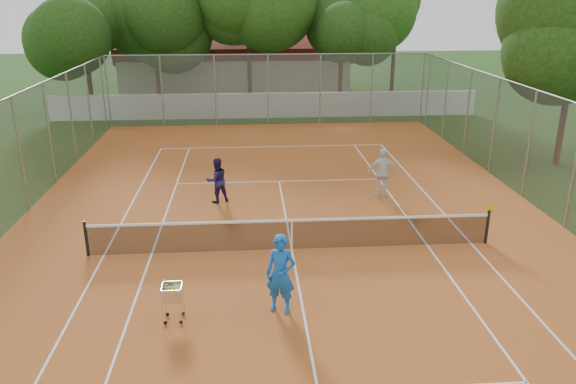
{
  "coord_description": "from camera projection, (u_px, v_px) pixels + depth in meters",
  "views": [
    {
      "loc": [
        -1.23,
        -15.13,
        7.21
      ],
      "look_at": [
        0.0,
        1.5,
        1.3
      ],
      "focal_mm": 35.0,
      "sensor_mm": 36.0,
      "label": 1
    }
  ],
  "objects": [
    {
      "name": "player_far_right",
      "position": [
        383.0,
        173.0,
        20.78
      ],
      "size": [
        1.14,
        0.6,
        1.84
      ],
      "primitive_type": "imported",
      "rotation": [
        0.0,
        0.0,
        2.99
      ],
      "color": "silver",
      "rests_on": "court_pad"
    },
    {
      "name": "court_lines",
      "position": [
        292.0,
        249.0,
        16.71
      ],
      "size": [
        10.98,
        23.78,
        0.01
      ],
      "primitive_type": "cube",
      "color": "white",
      "rests_on": "court_pad"
    },
    {
      "name": "clubhouse",
      "position": [
        236.0,
        63.0,
        43.11
      ],
      "size": [
        16.4,
        9.0,
        4.4
      ],
      "primitive_type": "cube",
      "color": "beige",
      "rests_on": "ground"
    },
    {
      "name": "perimeter_fence",
      "position": [
        292.0,
        186.0,
        16.05
      ],
      "size": [
        18.0,
        34.0,
        4.0
      ],
      "primitive_type": "cube",
      "color": "slate",
      "rests_on": "ground"
    },
    {
      "name": "tennis_net",
      "position": [
        292.0,
        234.0,
        16.55
      ],
      "size": [
        11.88,
        0.1,
        0.98
      ],
      "primitive_type": "cube",
      "color": "black",
      "rests_on": "court_pad"
    },
    {
      "name": "player_far_left",
      "position": [
        217.0,
        180.0,
        20.25
      ],
      "size": [
        0.99,
        0.9,
        1.66
      ],
      "primitive_type": "imported",
      "rotation": [
        0.0,
        0.0,
        3.55
      ],
      "color": "#211A4F",
      "rests_on": "court_pad"
    },
    {
      "name": "ball_hopper",
      "position": [
        173.0,
        301.0,
        12.92
      ],
      "size": [
        0.5,
        0.5,
        1.0
      ],
      "primitive_type": "cube",
      "rotation": [
        0.0,
        0.0,
        0.04
      ],
      "color": "silver",
      "rests_on": "court_pad"
    },
    {
      "name": "court_pad",
      "position": [
        292.0,
        249.0,
        16.72
      ],
      "size": [
        18.0,
        34.0,
        0.02
      ],
      "primitive_type": "cube",
      "color": "#AD5821",
      "rests_on": "ground"
    },
    {
      "name": "ground",
      "position": [
        292.0,
        250.0,
        16.72
      ],
      "size": [
        120.0,
        120.0,
        0.0
      ],
      "primitive_type": "plane",
      "color": "#19390F",
      "rests_on": "ground"
    },
    {
      "name": "boundary_wall",
      "position": [
        267.0,
        105.0,
        34.33
      ],
      "size": [
        26.0,
        0.3,
        1.5
      ],
      "primitive_type": "cube",
      "color": "white",
      "rests_on": "ground"
    },
    {
      "name": "player_near",
      "position": [
        281.0,
        274.0,
        13.15
      ],
      "size": [
        0.83,
        0.68,
        1.96
      ],
      "primitive_type": "imported",
      "rotation": [
        0.0,
        0.0,
        -0.34
      ],
      "color": "blue",
      "rests_on": "court_pad"
    },
    {
      "name": "tropical_trees",
      "position": [
        264.0,
        30.0,
        35.73
      ],
      "size": [
        29.0,
        19.0,
        10.0
      ],
      "primitive_type": "cube",
      "color": "#14330C",
      "rests_on": "ground"
    }
  ]
}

